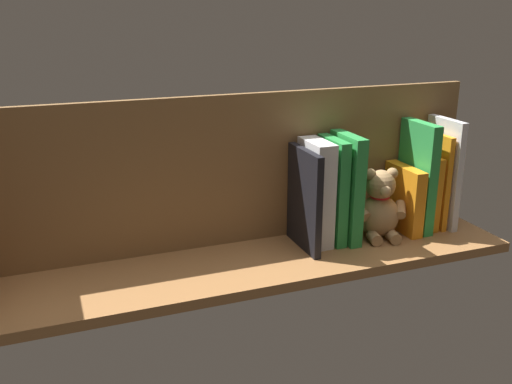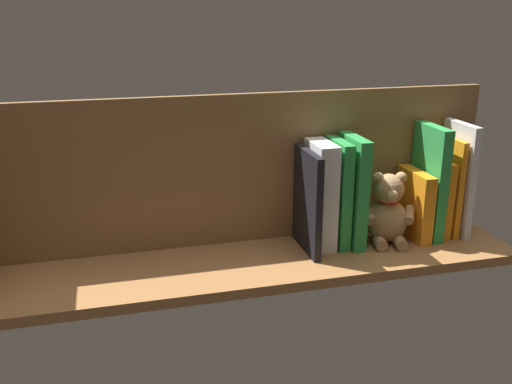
{
  "view_description": "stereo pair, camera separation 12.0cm",
  "coord_description": "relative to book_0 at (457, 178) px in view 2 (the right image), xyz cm",
  "views": [
    {
      "loc": [
        40.26,
        106.25,
        53.15
      ],
      "look_at": [
        0.0,
        0.0,
        15.29
      ],
      "focal_mm": 40.16,
      "sensor_mm": 36.0,
      "label": 1
    },
    {
      "loc": [
        28.86,
        109.89,
        53.15
      ],
      "look_at": [
        0.0,
        0.0,
        15.29
      ],
      "focal_mm": 40.16,
      "sensor_mm": 36.0,
      "label": 2
    }
  ],
  "objects": [
    {
      "name": "ground_plane",
      "position": [
        50.2,
        3.25,
        -14.49
      ],
      "size": [
        116.32,
        25.95,
        2.2
      ],
      "primitive_type": "cube",
      "color": "#9E6B3D"
    },
    {
      "name": "shelf_back_panel",
      "position": [
        50.2,
        -7.47,
        3.77
      ],
      "size": [
        116.32,
        1.5,
        34.31
      ],
      "primitive_type": "cube",
      "color": "brown",
      "rests_on": "ground_plane"
    },
    {
      "name": "book_0",
      "position": [
        0.0,
        0.0,
        0.0
      ],
      "size": [
        2.01,
        12.65,
        26.79
      ],
      "primitive_type": "cube",
      "rotation": [
        0.0,
        0.01,
        0.0
      ],
      "color": "silver",
      "rests_on": "ground_plane"
    },
    {
      "name": "book_1",
      "position": [
        2.16,
        -0.5,
        -1.75
      ],
      "size": [
        1.39,
        11.65,
        23.28
      ],
      "primitive_type": "cube",
      "color": "orange",
      "rests_on": "ground_plane"
    },
    {
      "name": "book_2",
      "position": [
        4.55,
        -0.62,
        -4.28
      ],
      "size": [
        2.32,
        11.41,
        18.23
      ],
      "primitive_type": "cube",
      "rotation": [
        0.0,
        -0.01,
        0.0
      ],
      "color": "orange",
      "rests_on": "ground_plane"
    },
    {
      "name": "book_3",
      "position": [
        7.52,
        0.07,
        -0.14
      ],
      "size": [
        2.58,
        12.79,
        26.5
      ],
      "primitive_type": "cube",
      "color": "green",
      "rests_on": "ground_plane"
    },
    {
      "name": "book_4",
      "position": [
        10.92,
        0.24,
        -5.37
      ],
      "size": [
        2.99,
        13.14,
        16.03
      ],
      "primitive_type": "cube",
      "color": "orange",
      "rests_on": "ground_plane"
    },
    {
      "name": "teddy_bear",
      "position": [
        18.64,
        1.79,
        -6.01
      ],
      "size": [
        13.32,
        12.06,
        16.77
      ],
      "rotation": [
        0.0,
        0.0,
        -0.21
      ],
      "color": "tan",
      "rests_on": "ground_plane"
    },
    {
      "name": "book_5",
      "position": [
        26.86,
        -0.01,
        -0.86
      ],
      "size": [
        3.1,
        12.63,
        25.08
      ],
      "primitive_type": "cube",
      "rotation": [
        0.0,
        -0.01,
        0.0
      ],
      "color": "green",
      "rests_on": "ground_plane"
    },
    {
      "name": "book_6",
      "position": [
        30.14,
        -0.5,
        -1.24
      ],
      "size": [
        2.51,
        11.64,
        24.29
      ],
      "primitive_type": "cube",
      "color": "green",
      "rests_on": "ground_plane"
    },
    {
      "name": "dictionary_thick_white",
      "position": [
        34.27,
        -0.59,
        -1.34
      ],
      "size": [
        4.51,
        11.26,
        24.09
      ],
      "primitive_type": "cube",
      "color": "white",
      "rests_on": "ground_plane"
    },
    {
      "name": "book_7",
      "position": [
        37.93,
        1.14,
        -1.97
      ],
      "size": [
        1.59,
        14.93,
        22.84
      ],
      "primitive_type": "cube",
      "color": "black",
      "rests_on": "ground_plane"
    }
  ]
}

